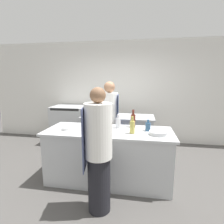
{
  "coord_description": "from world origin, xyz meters",
  "views": [
    {
      "loc": [
        0.54,
        -2.81,
        1.76
      ],
      "look_at": [
        0.0,
        0.35,
        1.16
      ],
      "focal_mm": 28.0,
      "sensor_mm": 36.0,
      "label": 1
    }
  ],
  "objects_px": {
    "bottle_olive_oil": "(132,127)",
    "bowl_mixing_large": "(158,133)",
    "bottle_sauce": "(148,126)",
    "bowl_prep_small": "(67,128)",
    "chef_at_prep_near": "(98,152)",
    "bowl_ceramic_blue": "(90,131)",
    "bottle_vinegar": "(118,123)",
    "bottle_wine": "(91,120)",
    "bottle_cooking_oil": "(133,120)",
    "chef_at_stove": "(110,123)",
    "oven_range": "(71,124)"
  },
  "relations": [
    {
      "from": "bottle_olive_oil",
      "to": "bowl_mixing_large",
      "type": "distance_m",
      "value": 0.41
    },
    {
      "from": "bottle_sauce",
      "to": "bowl_prep_small",
      "type": "bearing_deg",
      "value": -173.04
    },
    {
      "from": "bottle_sauce",
      "to": "bottle_olive_oil",
      "type": "bearing_deg",
      "value": -142.96
    },
    {
      "from": "bottle_sauce",
      "to": "bowl_mixing_large",
      "type": "height_order",
      "value": "bottle_sauce"
    },
    {
      "from": "chef_at_prep_near",
      "to": "bowl_ceramic_blue",
      "type": "relative_size",
      "value": 6.74
    },
    {
      "from": "bottle_vinegar",
      "to": "bottle_wine",
      "type": "relative_size",
      "value": 0.79
    },
    {
      "from": "chef_at_prep_near",
      "to": "bowl_ceramic_blue",
      "type": "bearing_deg",
      "value": 15.5
    },
    {
      "from": "bottle_olive_oil",
      "to": "bowl_ceramic_blue",
      "type": "height_order",
      "value": "bottle_olive_oil"
    },
    {
      "from": "chef_at_prep_near",
      "to": "bottle_wine",
      "type": "xyz_separation_m",
      "value": [
        -0.36,
        0.88,
        0.2
      ]
    },
    {
      "from": "bottle_cooking_oil",
      "to": "bowl_ceramic_blue",
      "type": "bearing_deg",
      "value": -145.0
    },
    {
      "from": "bottle_wine",
      "to": "bowl_mixing_large",
      "type": "xyz_separation_m",
      "value": [
        1.15,
        -0.24,
        -0.1
      ]
    },
    {
      "from": "bottle_vinegar",
      "to": "chef_at_stove",
      "type": "bearing_deg",
      "value": 116.9
    },
    {
      "from": "bottle_wine",
      "to": "bowl_prep_small",
      "type": "bearing_deg",
      "value": -148.15
    },
    {
      "from": "bowl_prep_small",
      "to": "bottle_cooking_oil",
      "type": "bearing_deg",
      "value": 18.46
    },
    {
      "from": "chef_at_stove",
      "to": "bottle_vinegar",
      "type": "relative_size",
      "value": 6.93
    },
    {
      "from": "chef_at_stove",
      "to": "bowl_mixing_large",
      "type": "bearing_deg",
      "value": 42.49
    },
    {
      "from": "chef_at_prep_near",
      "to": "bottle_vinegar",
      "type": "xyz_separation_m",
      "value": [
        0.13,
        0.92,
        0.17
      ]
    },
    {
      "from": "chef_at_prep_near",
      "to": "chef_at_stove",
      "type": "bearing_deg",
      "value": -6.13
    },
    {
      "from": "bottle_wine",
      "to": "bottle_sauce",
      "type": "relative_size",
      "value": 1.66
    },
    {
      "from": "bottle_sauce",
      "to": "bowl_mixing_large",
      "type": "xyz_separation_m",
      "value": [
        0.15,
        -0.19,
        -0.05
      ]
    },
    {
      "from": "chef_at_prep_near",
      "to": "bottle_olive_oil",
      "type": "bearing_deg",
      "value": -42.25
    },
    {
      "from": "bottle_olive_oil",
      "to": "bottle_wine",
      "type": "distance_m",
      "value": 0.79
    },
    {
      "from": "bowl_mixing_large",
      "to": "bottle_sauce",
      "type": "bearing_deg",
      "value": 127.82
    },
    {
      "from": "bowl_mixing_large",
      "to": "bowl_ceramic_blue",
      "type": "relative_size",
      "value": 1.1
    },
    {
      "from": "bottle_vinegar",
      "to": "bottle_cooking_oil",
      "type": "distance_m",
      "value": 0.28
    },
    {
      "from": "bottle_olive_oil",
      "to": "bowl_mixing_large",
      "type": "relative_size",
      "value": 1.03
    },
    {
      "from": "bottle_vinegar",
      "to": "bowl_mixing_large",
      "type": "bearing_deg",
      "value": -22.94
    },
    {
      "from": "oven_range",
      "to": "bowl_mixing_large",
      "type": "bearing_deg",
      "value": -39.31
    },
    {
      "from": "bottle_olive_oil",
      "to": "bottle_vinegar",
      "type": "bearing_deg",
      "value": 133.19
    },
    {
      "from": "bottle_sauce",
      "to": "bowl_ceramic_blue",
      "type": "height_order",
      "value": "bottle_sauce"
    },
    {
      "from": "bottle_olive_oil",
      "to": "bowl_mixing_large",
      "type": "height_order",
      "value": "bottle_olive_oil"
    },
    {
      "from": "chef_at_prep_near",
      "to": "chef_at_stove",
      "type": "height_order",
      "value": "chef_at_stove"
    },
    {
      "from": "oven_range",
      "to": "bottle_sauce",
      "type": "bearing_deg",
      "value": -38.14
    },
    {
      "from": "bottle_olive_oil",
      "to": "bottle_cooking_oil",
      "type": "distance_m",
      "value": 0.39
    },
    {
      "from": "bottle_vinegar",
      "to": "bottle_cooking_oil",
      "type": "bearing_deg",
      "value": 23.39
    },
    {
      "from": "bottle_sauce",
      "to": "oven_range",
      "type": "bearing_deg",
      "value": 141.86
    },
    {
      "from": "bottle_sauce",
      "to": "chef_at_prep_near",
      "type": "bearing_deg",
      "value": -128.01
    },
    {
      "from": "oven_range",
      "to": "bottle_cooking_oil",
      "type": "height_order",
      "value": "bottle_cooking_oil"
    },
    {
      "from": "bottle_sauce",
      "to": "bowl_prep_small",
      "type": "distance_m",
      "value": 1.37
    },
    {
      "from": "chef_at_stove",
      "to": "bottle_wine",
      "type": "bearing_deg",
      "value": -34.29
    },
    {
      "from": "bowl_ceramic_blue",
      "to": "bottle_wine",
      "type": "bearing_deg",
      "value": 104.62
    },
    {
      "from": "chef_at_stove",
      "to": "bowl_ceramic_blue",
      "type": "height_order",
      "value": "chef_at_stove"
    },
    {
      "from": "bottle_olive_oil",
      "to": "bottle_sauce",
      "type": "distance_m",
      "value": 0.32
    },
    {
      "from": "oven_range",
      "to": "bottle_cooking_oil",
      "type": "distance_m",
      "value": 2.36
    },
    {
      "from": "oven_range",
      "to": "chef_at_prep_near",
      "type": "bearing_deg",
      "value": -59.9
    },
    {
      "from": "oven_range",
      "to": "bowl_mixing_large",
      "type": "height_order",
      "value": "oven_range"
    },
    {
      "from": "bottle_olive_oil",
      "to": "chef_at_prep_near",
      "type": "bearing_deg",
      "value": -121.79
    },
    {
      "from": "bottle_vinegar",
      "to": "bottle_cooking_oil",
      "type": "xyz_separation_m",
      "value": [
        0.26,
        0.11,
        0.03
      ]
    },
    {
      "from": "chef_at_prep_near",
      "to": "bowl_ceramic_blue",
      "type": "xyz_separation_m",
      "value": [
        -0.27,
        0.56,
        0.1
      ]
    },
    {
      "from": "chef_at_prep_near",
      "to": "bowl_prep_small",
      "type": "height_order",
      "value": "chef_at_prep_near"
    }
  ]
}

